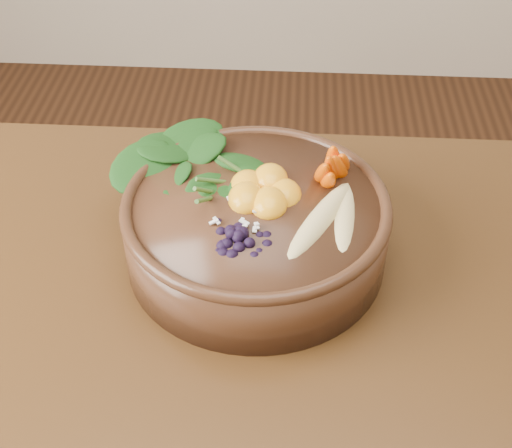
% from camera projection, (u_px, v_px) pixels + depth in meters
% --- Properties ---
extents(dining_table, '(1.60, 0.90, 0.75)m').
position_uv_depth(dining_table, '(364.00, 407.00, 0.87)').
color(dining_table, '#331C0C').
rests_on(dining_table, ground).
extents(stoneware_bowl, '(0.41, 0.41, 0.09)m').
position_uv_depth(stoneware_bowl, '(256.00, 230.00, 0.90)').
color(stoneware_bowl, '#4B2D1B').
rests_on(stoneware_bowl, dining_table).
extents(kale_heap, '(0.26, 0.25, 0.05)m').
position_uv_depth(kale_heap, '(237.00, 147.00, 0.92)').
color(kale_heap, '#1B4B16').
rests_on(kale_heap, stoneware_bowl).
extents(carrot_cluster, '(0.09, 0.09, 0.09)m').
position_uv_depth(carrot_cluster, '(325.00, 142.00, 0.89)').
color(carrot_cluster, '#F65D00').
rests_on(carrot_cluster, stoneware_bowl).
extents(banana_halves, '(0.10, 0.18, 0.03)m').
position_uv_depth(banana_halves, '(333.00, 207.00, 0.84)').
color(banana_halves, '#E0CC84').
rests_on(banana_halves, stoneware_bowl).
extents(mandarin_cluster, '(0.12, 0.13, 0.04)m').
position_uv_depth(mandarin_cluster, '(263.00, 182.00, 0.88)').
color(mandarin_cluster, '#FCA519').
rests_on(mandarin_cluster, stoneware_bowl).
extents(blueberry_pile, '(0.18, 0.15, 0.05)m').
position_uv_depth(blueberry_pile, '(238.00, 224.00, 0.81)').
color(blueberry_pile, black).
rests_on(blueberry_pile, stoneware_bowl).
extents(coconut_flakes, '(0.12, 0.11, 0.01)m').
position_uv_depth(coconut_flakes, '(251.00, 212.00, 0.85)').
color(coconut_flakes, white).
rests_on(coconut_flakes, stoneware_bowl).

